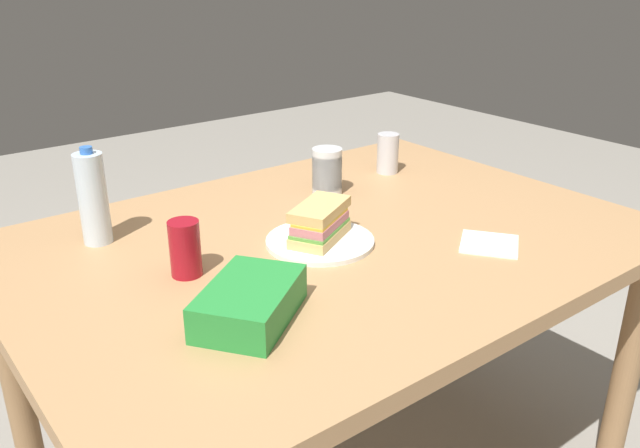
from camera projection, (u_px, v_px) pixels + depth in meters
name	position (u px, v px, depth m)	size (l,w,h in m)	color
dining_table	(330.00, 268.00, 1.62)	(1.50, 1.08, 0.76)	tan
paper_plate	(320.00, 241.00, 1.54)	(0.26, 0.26, 0.01)	white
sandwich	(320.00, 222.00, 1.53)	(0.20, 0.17, 0.08)	#DBB26B
soda_can_red	(185.00, 248.00, 1.37)	(0.07, 0.07, 0.12)	maroon
chip_bag	(250.00, 302.00, 1.22)	(0.23, 0.15, 0.07)	#268C38
water_bottle_tall	(93.00, 198.00, 1.51)	(0.07, 0.07, 0.23)	silver
plastic_cup_stack	(327.00, 171.00, 1.84)	(0.08, 0.08, 0.13)	silver
soda_can_silver	(388.00, 153.00, 2.02)	(0.07, 0.07, 0.12)	silver
paper_napkin	(489.00, 244.00, 1.54)	(0.13, 0.13, 0.01)	white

